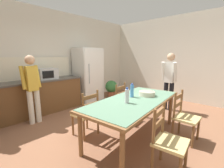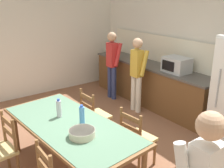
# 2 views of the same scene
# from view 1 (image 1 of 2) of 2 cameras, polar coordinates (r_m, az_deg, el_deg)

# --- Properties ---
(ground_plane) EXTENTS (8.32, 8.32, 0.00)m
(ground_plane) POSITION_cam_1_polar(r_m,az_deg,el_deg) (3.30, 1.91, -17.42)
(ground_plane) COLOR brown
(wall_back) EXTENTS (6.52, 0.12, 2.90)m
(wall_back) POSITION_cam_1_polar(r_m,az_deg,el_deg) (5.06, -21.72, 8.79)
(wall_back) COLOR silver
(wall_back) RESTS_ON ground
(wall_right) EXTENTS (0.12, 5.20, 2.90)m
(wall_right) POSITION_cam_1_polar(r_m,az_deg,el_deg) (5.79, 23.89, 8.79)
(wall_right) COLOR silver
(wall_right) RESTS_ON ground
(kitchen_counter) EXTENTS (3.30, 0.66, 0.92)m
(kitchen_counter) POSITION_cam_1_polar(r_m,az_deg,el_deg) (4.39, -32.04, -5.37)
(kitchen_counter) COLOR brown
(kitchen_counter) RESTS_ON ground
(counter_splashback) EXTENTS (3.26, 0.03, 0.60)m
(counter_splashback) POSITION_cam_1_polar(r_m,az_deg,el_deg) (4.57, -34.01, 4.65)
(counter_splashback) COLOR #EFE8CB
(counter_splashback) RESTS_ON kitchen_counter
(refrigerator) EXTENTS (0.84, 0.73, 1.81)m
(refrigerator) POSITION_cam_1_polar(r_m,az_deg,el_deg) (5.24, -8.97, 3.45)
(refrigerator) COLOR white
(refrigerator) RESTS_ON ground
(microwave) EXTENTS (0.50, 0.39, 0.30)m
(microwave) POSITION_cam_1_polar(r_m,az_deg,el_deg) (4.50, -23.55, 3.61)
(microwave) COLOR #B2B7BC
(microwave) RESTS_ON kitchen_counter
(dining_table) EXTENTS (2.27, 1.17, 0.76)m
(dining_table) POSITION_cam_1_polar(r_m,az_deg,el_deg) (2.84, 8.56, -7.16)
(dining_table) COLOR brown
(dining_table) RESTS_ON ground
(bottle_near_centre) EXTENTS (0.07, 0.07, 0.27)m
(bottle_near_centre) POSITION_cam_1_polar(r_m,az_deg,el_deg) (2.56, 5.73, -4.54)
(bottle_near_centre) COLOR silver
(bottle_near_centre) RESTS_ON dining_table
(bottle_off_centre) EXTENTS (0.07, 0.07, 0.27)m
(bottle_off_centre) POSITION_cam_1_polar(r_m,az_deg,el_deg) (2.93, 7.62, -2.58)
(bottle_off_centre) COLOR #4C8ED6
(bottle_off_centre) RESTS_ON dining_table
(serving_bowl) EXTENTS (0.32, 0.32, 0.09)m
(serving_bowl) POSITION_cam_1_polar(r_m,az_deg,el_deg) (3.11, 13.21, -3.43)
(serving_bowl) COLOR beige
(serving_bowl) RESTS_ON dining_table
(chair_side_near_right) EXTENTS (0.42, 0.40, 0.91)m
(chair_side_near_right) POSITION_cam_1_polar(r_m,az_deg,el_deg) (3.12, 25.89, -11.27)
(chair_side_near_right) COLOR brown
(chair_side_near_right) RESTS_ON ground
(chair_side_far_left) EXTENTS (0.44, 0.42, 0.91)m
(chair_side_far_left) POSITION_cam_1_polar(r_m,az_deg,el_deg) (3.01, -9.72, -11.16)
(chair_side_far_left) COLOR brown
(chair_side_far_left) RESTS_ON ground
(chair_side_far_right) EXTENTS (0.46, 0.45, 0.91)m
(chair_side_far_right) POSITION_cam_1_polar(r_m,az_deg,el_deg) (3.70, 1.53, -6.76)
(chair_side_far_right) COLOR brown
(chair_side_far_right) RESTS_ON ground
(chair_side_near_left) EXTENTS (0.46, 0.44, 0.91)m
(chair_side_near_left) POSITION_cam_1_polar(r_m,az_deg,el_deg) (2.25, 20.48, -19.65)
(chair_side_near_left) COLOR brown
(chair_side_near_left) RESTS_ON ground
(person_at_counter) EXTENTS (0.39, 0.27, 1.57)m
(person_at_counter) POSITION_cam_1_polar(r_m,az_deg,el_deg) (3.84, -28.12, -0.64)
(person_at_counter) COLOR silver
(person_at_counter) RESTS_ON ground
(person_by_table) EXTENTS (0.29, 0.41, 1.63)m
(person_by_table) POSITION_cam_1_polar(r_m,az_deg,el_deg) (4.54, 21.01, 1.91)
(person_by_table) COLOR black
(person_by_table) RESTS_ON ground
(potted_plant) EXTENTS (0.44, 0.44, 0.67)m
(potted_plant) POSITION_cam_1_polar(r_m,az_deg,el_deg) (5.49, -0.27, -1.58)
(potted_plant) COLOR brown
(potted_plant) RESTS_ON ground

